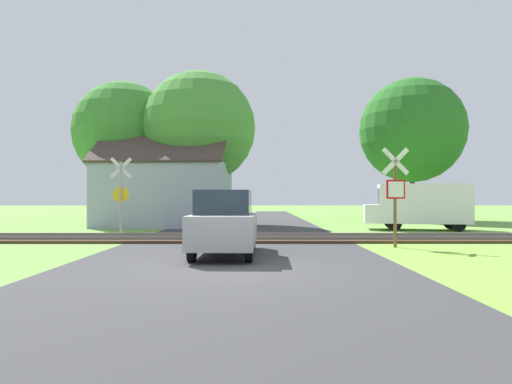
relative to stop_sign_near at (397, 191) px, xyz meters
name	(u,v)px	position (x,y,z in m)	size (l,w,h in m)	color
ground_plane	(232,269)	(-4.98, -4.23, -1.78)	(160.00, 160.00, 0.00)	#6B9942
road_asphalt	(236,257)	(-4.98, -2.23, -1.77)	(7.92, 80.00, 0.01)	#38383A
rail_track	(242,239)	(-4.98, 2.45, -1.72)	(60.00, 2.60, 0.22)	#422D1E
stop_sign_near	(397,191)	(0.00, 0.00, 0.00)	(0.88, 0.16, 3.16)	brown
crossing_sign_far	(123,191)	(-9.97, 4.32, 0.06)	(0.86, 0.25, 3.25)	#9E9EA5
house	(168,192)	(-9.44, 11.03, 0.12)	(7.47, 6.05, 5.32)	#99A3B7
tree_center	(201,128)	(-7.77, 12.34, 3.90)	(6.63, 6.63, 9.00)	#513823
tree_far	(414,130)	(6.40, 17.06, 4.45)	(7.20, 7.20, 9.83)	#513823
tree_left	(126,132)	(-12.44, 13.20, 3.79)	(6.06, 6.06, 8.60)	#513823
mail_truck	(421,205)	(3.57, 7.84, -0.54)	(5.16, 2.75, 2.24)	white
parked_car	(227,223)	(-5.26, -1.92, -0.88)	(1.73, 4.04, 1.78)	#99999E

